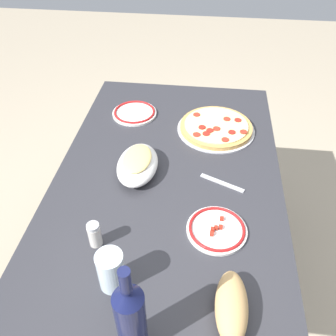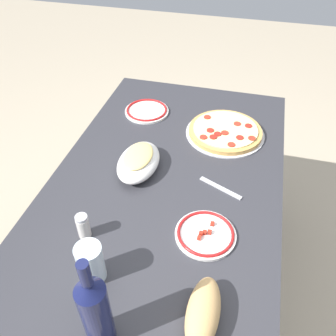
{
  "view_description": "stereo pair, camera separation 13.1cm",
  "coord_description": "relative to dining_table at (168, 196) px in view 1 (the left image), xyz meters",
  "views": [
    {
      "loc": [
        0.97,
        0.12,
        1.64
      ],
      "look_at": [
        0.0,
        0.0,
        0.77
      ],
      "focal_mm": 37.81,
      "sensor_mm": 36.0,
      "label": 1
    },
    {
      "loc": [
        0.95,
        0.25,
        1.64
      ],
      "look_at": [
        0.0,
        0.0,
        0.77
      ],
      "focal_mm": 37.81,
      "sensor_mm": 36.0,
      "label": 2
    }
  ],
  "objects": [
    {
      "name": "side_plate_near",
      "position": [
        -0.39,
        -0.2,
        0.13
      ],
      "size": [
        0.2,
        0.2,
        0.02
      ],
      "color": "white",
      "rests_on": "dining_table"
    },
    {
      "name": "fork_right",
      "position": [
        0.03,
        0.2,
        0.12
      ],
      "size": [
        0.08,
        0.16,
        0.0
      ],
      "primitive_type": "cube",
      "rotation": [
        0.0,
        0.0,
        4.3
      ],
      "color": "#B7B7BC",
      "rests_on": "dining_table"
    },
    {
      "name": "spice_shaker",
      "position": [
        0.34,
        -0.18,
        0.16
      ],
      "size": [
        0.04,
        0.04,
        0.09
      ],
      "color": "silver",
      "rests_on": "dining_table"
    },
    {
      "name": "wine_bottle",
      "position": [
        0.62,
        -0.01,
        0.25
      ],
      "size": [
        0.07,
        0.07,
        0.32
      ],
      "color": "#141942",
      "rests_on": "dining_table"
    },
    {
      "name": "pepperoni_pizza",
      "position": [
        -0.31,
        0.17,
        0.14
      ],
      "size": [
        0.33,
        0.33,
        0.03
      ],
      "color": "#B7B7BC",
      "rests_on": "dining_table"
    },
    {
      "name": "dining_table",
      "position": [
        0.0,
        0.0,
        0.0
      ],
      "size": [
        1.36,
        0.84,
        0.74
      ],
      "color": "#2D2D33",
      "rests_on": "ground"
    },
    {
      "name": "baked_pasta_dish",
      "position": [
        0.0,
        -0.11,
        0.16
      ],
      "size": [
        0.24,
        0.15,
        0.08
      ],
      "color": "white",
      "rests_on": "dining_table"
    },
    {
      "name": "bread_loaf",
      "position": [
        0.52,
        0.22,
        0.16
      ],
      "size": [
        0.2,
        0.08,
        0.08
      ],
      "primitive_type": "ellipsoid",
      "color": "tan",
      "rests_on": "dining_table"
    },
    {
      "name": "ground_plane",
      "position": [
        0.0,
        0.0,
        -0.62
      ],
      "size": [
        8.0,
        8.0,
        0.0
      ],
      "primitive_type": "plane",
      "color": "tan",
      "rests_on": "ground"
    },
    {
      "name": "water_glass",
      "position": [
        0.47,
        -0.1,
        0.19
      ],
      "size": [
        0.07,
        0.07,
        0.13
      ],
      "primitive_type": "cylinder",
      "color": "silver",
      "rests_on": "dining_table"
    },
    {
      "name": "side_plate_far",
      "position": [
        0.25,
        0.19,
        0.13
      ],
      "size": [
        0.19,
        0.19,
        0.02
      ],
      "color": "white",
      "rests_on": "dining_table"
    }
  ]
}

